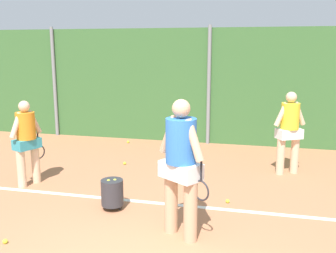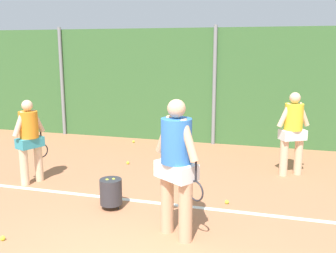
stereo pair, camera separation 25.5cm
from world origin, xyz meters
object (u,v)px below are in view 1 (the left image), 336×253
at_px(player_foreground_near, 181,162).
at_px(player_backcourt_far, 289,128).
at_px(player_midcourt, 27,138).
at_px(ball_hopper, 112,192).
at_px(tennis_ball_6, 228,201).
at_px(tennis_ball_2, 128,142).
at_px(tennis_ball_5, 5,241).
at_px(tennis_ball_1, 125,163).

bearing_deg(player_foreground_near, player_backcourt_far, 96.63).
distance_m(player_midcourt, ball_hopper, 2.19).
bearing_deg(tennis_ball_6, ball_hopper, -158.89).
bearing_deg(tennis_ball_2, tennis_ball_5, -87.68).
bearing_deg(tennis_ball_6, player_midcourt, 179.55).
relative_size(player_midcourt, ball_hopper, 3.16).
bearing_deg(player_midcourt, player_backcourt_far, -47.15).
xyz_separation_m(player_backcourt_far, tennis_ball_1, (-3.50, -0.22, -0.93)).
bearing_deg(tennis_ball_2, player_foreground_near, -63.15).
height_order(player_backcourt_far, tennis_ball_1, player_backcourt_far).
height_order(ball_hopper, tennis_ball_5, ball_hopper).
bearing_deg(player_backcourt_far, tennis_ball_2, -51.58).
height_order(player_midcourt, tennis_ball_1, player_midcourt).
bearing_deg(player_midcourt, ball_hopper, -88.14).
xyz_separation_m(tennis_ball_5, tennis_ball_6, (2.79, 2.09, 0.00)).
height_order(player_midcourt, ball_hopper, player_midcourt).
distance_m(player_midcourt, tennis_ball_5, 2.50).
height_order(player_foreground_near, player_midcourt, player_foreground_near).
height_order(player_backcourt_far, ball_hopper, player_backcourt_far).
height_order(ball_hopper, tennis_ball_1, ball_hopper).
xyz_separation_m(player_foreground_near, tennis_ball_2, (-2.48, 4.89, -1.05)).
xyz_separation_m(tennis_ball_2, tennis_ball_5, (0.23, -5.66, 0.00)).
bearing_deg(tennis_ball_2, player_midcourt, -102.07).
height_order(player_foreground_near, tennis_ball_2, player_foreground_near).
height_order(ball_hopper, tennis_ball_6, ball_hopper).
xyz_separation_m(player_backcourt_far, tennis_ball_5, (-3.86, -3.96, -0.93)).
distance_m(player_foreground_near, player_midcourt, 3.51).
bearing_deg(tennis_ball_2, player_backcourt_far, -22.48).
xyz_separation_m(player_midcourt, ball_hopper, (1.98, -0.72, -0.62)).
bearing_deg(tennis_ball_5, player_backcourt_far, 45.78).
bearing_deg(tennis_ball_6, tennis_ball_5, -143.17).
distance_m(player_foreground_near, tennis_ball_2, 5.58).
bearing_deg(player_backcourt_far, tennis_ball_1, -25.53).
distance_m(tennis_ball_1, tennis_ball_2, 2.00).
distance_m(player_backcourt_far, ball_hopper, 3.91).
distance_m(player_midcourt, tennis_ball_2, 3.72).
bearing_deg(tennis_ball_5, player_foreground_near, 18.76).
xyz_separation_m(player_midcourt, tennis_ball_6, (3.78, -0.03, -0.88)).
bearing_deg(tennis_ball_6, player_foreground_near, -112.22).
relative_size(player_midcourt, player_backcourt_far, 0.95).
bearing_deg(player_foreground_near, tennis_ball_2, 150.18).
xyz_separation_m(player_midcourt, tennis_ball_5, (0.99, -2.12, -0.88)).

